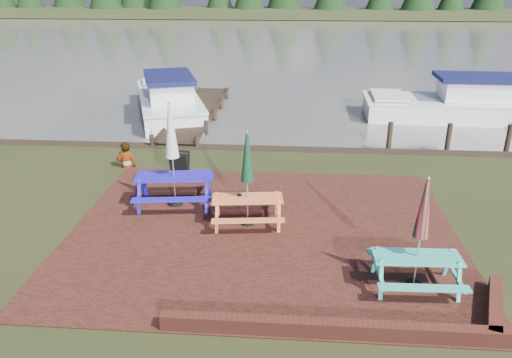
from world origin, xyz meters
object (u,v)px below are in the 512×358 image
object	(u,v)px
chalkboard	(180,166)
boat_near	(459,105)
jetty	(197,112)
person	(124,142)
picnic_table_blue	(173,171)
boat_jetty	(169,101)
picnic_table_red	(247,193)
picnic_table_teal	(418,251)

from	to	relation	value
chalkboard	boat_near	bearing A→B (deg)	47.03
chalkboard	jetty	bearing A→B (deg)	105.45
boat_near	person	size ratio (longest dim) A/B	4.65
picnic_table_blue	chalkboard	distance (m)	1.78
boat_jetty	person	world-z (taller)	boat_jetty
picnic_table_red	chalkboard	distance (m)	3.47
picnic_table_red	jetty	size ratio (longest dim) A/B	0.26
picnic_table_red	boat_near	xyz separation A→B (m)	(8.11, 10.86, -0.39)
picnic_table_teal	boat_near	bearing A→B (deg)	69.06
chalkboard	person	distance (m)	2.14
picnic_table_teal	person	bearing A→B (deg)	140.56
picnic_table_red	jetty	distance (m)	10.45
picnic_table_red	chalkboard	size ratio (longest dim) A/B	2.73
chalkboard	boat_near	xyz separation A→B (m)	(10.33, 8.22, -0.02)
picnic_table_red	picnic_table_blue	world-z (taller)	picnic_table_blue
picnic_table_red	person	xyz separation A→B (m)	(-4.13, 3.52, 0.02)
picnic_table_red	jetty	bearing A→B (deg)	100.84
picnic_table_red	person	bearing A→B (deg)	132.97
picnic_table_teal	boat_jetty	distance (m)	15.16
boat_jetty	person	size ratio (longest dim) A/B	4.59
picnic_table_teal	jetty	bearing A→B (deg)	116.49
chalkboard	picnic_table_teal	bearing A→B (deg)	-32.97
jetty	person	bearing A→B (deg)	-98.95
picnic_table_blue	boat_jetty	distance (m)	9.94
boat_jetty	person	bearing A→B (deg)	-105.85
jetty	boat_near	world-z (taller)	boat_near
jetty	boat_jetty	size ratio (longest dim) A/B	1.19
picnic_table_blue	boat_jetty	world-z (taller)	picnic_table_blue
picnic_table_blue	person	size ratio (longest dim) A/B	1.64
boat_jetty	chalkboard	bearing A→B (deg)	-92.81
picnic_table_red	picnic_table_blue	xyz separation A→B (m)	(-1.99, 0.95, 0.14)
picnic_table_red	jetty	world-z (taller)	picnic_table_red
picnic_table_teal	picnic_table_blue	distance (m)	6.36
boat_near	picnic_table_teal	bearing A→B (deg)	162.18
picnic_table_red	picnic_table_teal	bearing A→B (deg)	-41.17
picnic_table_teal	jetty	xyz separation A→B (m)	(-6.55, 12.33, -0.68)
boat_near	picnic_table_blue	bearing A→B (deg)	136.09
boat_jetty	person	distance (m)	7.06
picnic_table_red	boat_jetty	distance (m)	11.47
chalkboard	boat_near	distance (m)	13.21
picnic_table_red	boat_jetty	size ratio (longest dim) A/B	0.31
jetty	boat_jetty	bearing A→B (deg)	155.64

